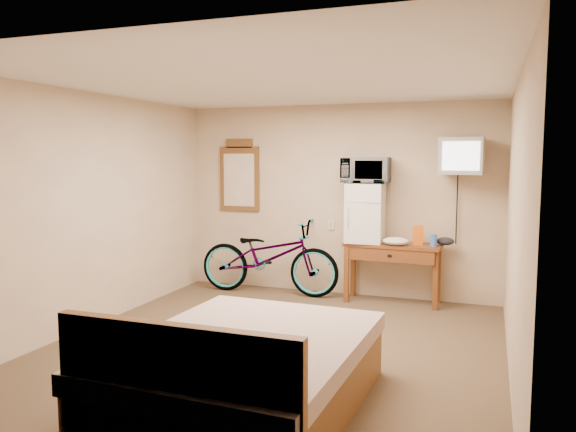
# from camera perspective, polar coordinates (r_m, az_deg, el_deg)

# --- Properties ---
(room) EXTENTS (4.60, 4.64, 2.50)m
(room) POSITION_cam_1_polar(r_m,az_deg,el_deg) (5.27, -1.38, -0.16)
(room) COLOR #4C3B26
(room) RESTS_ON ground
(desk) EXTENTS (1.20, 0.51, 0.75)m
(desk) POSITION_cam_1_polar(r_m,az_deg,el_deg) (7.08, 10.53, -3.88)
(desk) COLOR brown
(desk) RESTS_ON floor
(mini_fridge) EXTENTS (0.47, 0.46, 0.74)m
(mini_fridge) POSITION_cam_1_polar(r_m,az_deg,el_deg) (7.10, 7.86, 0.33)
(mini_fridge) COLOR silver
(mini_fridge) RESTS_ON desk
(microwave) EXTENTS (0.60, 0.43, 0.32)m
(microwave) POSITION_cam_1_polar(r_m,az_deg,el_deg) (7.07, 7.92, 4.63)
(microwave) COLOR silver
(microwave) RESTS_ON mini_fridge
(snack_bag) EXTENTS (0.13, 0.10, 0.24)m
(snack_bag) POSITION_cam_1_polar(r_m,az_deg,el_deg) (7.01, 13.05, -1.91)
(snack_bag) COLOR orange
(snack_bag) RESTS_ON desk
(blue_cup) EXTENTS (0.08, 0.08, 0.15)m
(blue_cup) POSITION_cam_1_polar(r_m,az_deg,el_deg) (6.95, 14.56, -2.40)
(blue_cup) COLOR #3864BF
(blue_cup) RESTS_ON desk
(cloth_cream) EXTENTS (0.32, 0.25, 0.10)m
(cloth_cream) POSITION_cam_1_polar(r_m,az_deg,el_deg) (6.94, 10.89, -2.53)
(cloth_cream) COLOR silver
(cloth_cream) RESTS_ON desk
(cloth_dark_a) EXTENTS (0.25, 0.19, 0.09)m
(cloth_dark_a) POSITION_cam_1_polar(r_m,az_deg,el_deg) (7.04, 6.78, -2.36)
(cloth_dark_a) COLOR black
(cloth_dark_a) RESTS_ON desk
(cloth_dark_b) EXTENTS (0.22, 0.18, 0.10)m
(cloth_dark_b) POSITION_cam_1_polar(r_m,az_deg,el_deg) (7.08, 15.68, -2.48)
(cloth_dark_b) COLOR black
(cloth_dark_b) RESTS_ON desk
(crt_television) EXTENTS (0.51, 0.60, 0.43)m
(crt_television) POSITION_cam_1_polar(r_m,az_deg,el_deg) (6.91, 17.25, 5.84)
(crt_television) COLOR black
(crt_television) RESTS_ON room
(wall_mirror) EXTENTS (0.59, 0.04, 1.00)m
(wall_mirror) POSITION_cam_1_polar(r_m,az_deg,el_deg) (7.89, -4.95, 4.07)
(wall_mirror) COLOR brown
(wall_mirror) RESTS_ON room
(bicycle) EXTENTS (1.93, 0.74, 1.00)m
(bicycle) POSITION_cam_1_polar(r_m,az_deg,el_deg) (7.48, -1.95, -4.13)
(bicycle) COLOR black
(bicycle) RESTS_ON floor
(bed) EXTENTS (1.65, 2.14, 0.90)m
(bed) POSITION_cam_1_polar(r_m,az_deg,el_deg) (4.15, -4.71, -15.53)
(bed) COLOR brown
(bed) RESTS_ON floor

